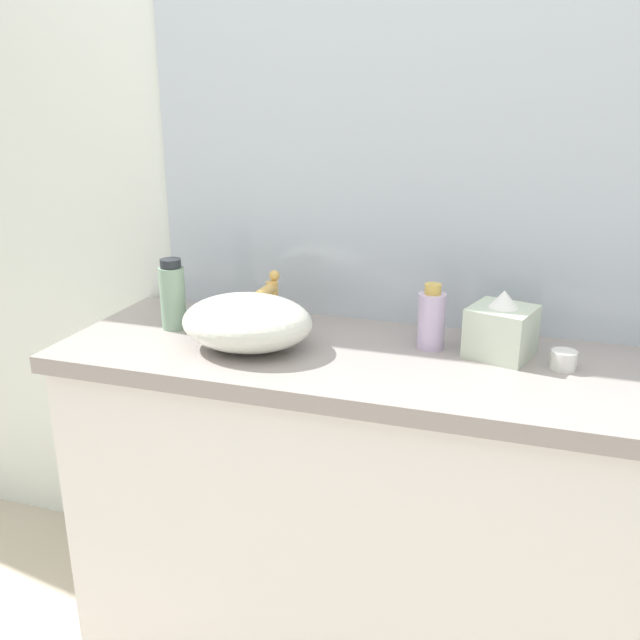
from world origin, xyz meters
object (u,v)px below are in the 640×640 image
at_px(lotion_bottle, 431,319).
at_px(perfume_bottle, 173,295).
at_px(sink_basin, 247,322).
at_px(tissue_box, 501,328).
at_px(candle_jar, 564,360).

distance_m(lotion_bottle, perfume_bottle, 0.67).
bearing_deg(sink_basin, tissue_box, 12.75).
relative_size(sink_basin, tissue_box, 1.86).
distance_m(perfume_bottle, tissue_box, 0.83).
bearing_deg(tissue_box, sink_basin, -167.25).
bearing_deg(candle_jar, sink_basin, -172.97).
bearing_deg(sink_basin, perfume_bottle, 162.85).
height_order(sink_basin, lotion_bottle, lotion_bottle).
bearing_deg(lotion_bottle, tissue_box, -0.88).
bearing_deg(tissue_box, lotion_bottle, 179.12).
bearing_deg(sink_basin, lotion_bottle, 17.75).
relative_size(lotion_bottle, tissue_box, 0.93).
xyz_separation_m(lotion_bottle, candle_jar, (0.31, -0.05, -0.05)).
height_order(lotion_bottle, candle_jar, lotion_bottle).
height_order(tissue_box, candle_jar, tissue_box).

